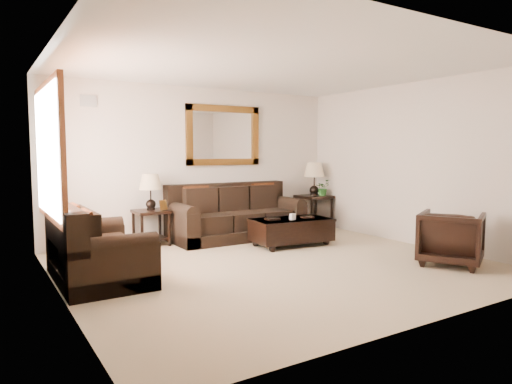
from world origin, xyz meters
TOP-DOWN VIEW (x-y plane):
  - room at (0.00, 0.00)m, footprint 5.51×5.01m
  - window at (-2.70, 0.90)m, footprint 0.07×1.96m
  - mirror at (0.49, 2.47)m, footprint 1.50×0.06m
  - air_vent at (-1.90, 2.48)m, footprint 0.25×0.02m
  - sofa at (0.49, 2.03)m, footprint 2.38×1.03m
  - loveseat at (-2.30, 0.54)m, footprint 0.97×1.64m
  - end_table_left at (-1.02, 2.19)m, footprint 0.54×0.54m
  - end_table_right at (2.40, 2.16)m, footprint 0.61×0.61m
  - coffee_table at (0.95, 0.96)m, footprint 1.38×0.84m
  - armchair at (2.04, -1.25)m, footprint 1.02×1.04m
  - potted_plant at (2.53, 2.05)m, footprint 0.35×0.38m

SIDE VIEW (x-z plane):
  - coffee_table at x=0.95m, z-range 0.00..0.55m
  - loveseat at x=-2.30m, z-range -0.12..0.80m
  - sofa at x=0.49m, z-range -0.13..0.84m
  - armchair at x=2.04m, z-range 0.00..0.81m
  - end_table_left at x=-1.02m, z-range 0.18..1.37m
  - potted_plant at x=2.53m, z-range 0.66..0.91m
  - end_table_right at x=2.40m, z-range 0.20..1.53m
  - room at x=0.00m, z-range 0.00..2.71m
  - window at x=-2.70m, z-range 0.72..2.38m
  - mirror at x=0.49m, z-range 1.30..2.40m
  - air_vent at x=-1.90m, z-range 2.26..2.44m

